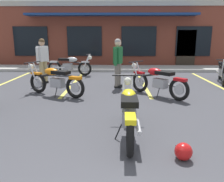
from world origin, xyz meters
name	(u,v)px	position (x,y,z in m)	size (l,w,h in m)	color
ground_plane	(102,119)	(0.00, 3.65, 0.00)	(80.00, 80.00, 0.00)	#3D3D42
sidewalk_kerb	(111,68)	(0.00, 11.28, 0.07)	(22.00, 1.80, 0.14)	#A8A59E
brick_storefront_building	(112,34)	(0.00, 15.53, 1.86)	(15.89, 6.26, 3.72)	brown
painted_stall_lines	(109,83)	(0.00, 7.68, 0.00)	(13.37, 4.80, 0.01)	#DBCC4C
motorcycle_foreground_classic	(129,111)	(0.54, 2.79, 0.46)	(0.66, 2.11, 0.98)	black
motorcycle_red_sportbike	(55,80)	(-1.54, 5.69, 0.46)	(1.94, 1.22, 0.98)	black
motorcycle_blue_standard	(222,71)	(4.38, 7.82, 0.46)	(0.97, 2.04, 0.98)	black
motorcycle_orange_scrambler	(70,65)	(-1.83, 9.43, 0.46)	(2.10, 0.73, 0.98)	black
motorcycle_cream_vintage	(158,81)	(1.54, 5.70, 0.46)	(1.61, 1.69, 0.98)	black
person_in_black_shirt	(118,60)	(0.36, 6.89, 0.95)	(0.37, 0.60, 1.68)	black
person_by_back_row	(43,58)	(-2.44, 7.49, 0.95)	(0.40, 0.58, 1.68)	black
helmet_on_pavement	(183,151)	(1.30, 1.94, 0.13)	(0.26, 0.26, 0.26)	#B71414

